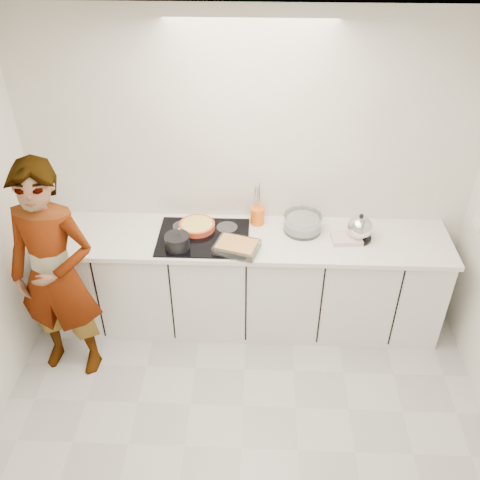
{
  "coord_description": "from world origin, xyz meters",
  "views": [
    {
      "loc": [
        0.08,
        -2.18,
        3.39
      ],
      "look_at": [
        -0.05,
        1.05,
        1.05
      ],
      "focal_mm": 40.0,
      "sensor_mm": 36.0,
      "label": 1
    }
  ],
  "objects_px": {
    "hob": "(203,237)",
    "tart_dish": "(197,226)",
    "mixing_bowl": "(303,224)",
    "kettle": "(359,229)",
    "utensil_crock": "(257,216)",
    "saucepan": "(177,241)",
    "baking_dish": "(237,246)",
    "cook": "(55,275)"
  },
  "relations": [
    {
      "from": "saucepan",
      "to": "baking_dish",
      "type": "bearing_deg",
      "value": -2.44
    },
    {
      "from": "hob",
      "to": "kettle",
      "type": "xyz_separation_m",
      "value": [
        1.23,
        0.04,
        0.09
      ]
    },
    {
      "from": "hob",
      "to": "tart_dish",
      "type": "distance_m",
      "value": 0.13
    },
    {
      "from": "baking_dish",
      "to": "cook",
      "type": "relative_size",
      "value": 0.21
    },
    {
      "from": "saucepan",
      "to": "hob",
      "type": "bearing_deg",
      "value": 38.59
    },
    {
      "from": "mixing_bowl",
      "to": "kettle",
      "type": "height_order",
      "value": "kettle"
    },
    {
      "from": "kettle",
      "to": "cook",
      "type": "xyz_separation_m",
      "value": [
        -2.26,
        -0.55,
        -0.1
      ]
    },
    {
      "from": "mixing_bowl",
      "to": "utensil_crock",
      "type": "height_order",
      "value": "utensil_crock"
    },
    {
      "from": "tart_dish",
      "to": "hob",
      "type": "bearing_deg",
      "value": -60.94
    },
    {
      "from": "hob",
      "to": "tart_dish",
      "type": "height_order",
      "value": "tart_dish"
    },
    {
      "from": "mixing_bowl",
      "to": "utensil_crock",
      "type": "distance_m",
      "value": 0.38
    },
    {
      "from": "mixing_bowl",
      "to": "saucepan",
      "type": "bearing_deg",
      "value": -163.7
    },
    {
      "from": "hob",
      "to": "tart_dish",
      "type": "bearing_deg",
      "value": 119.06
    },
    {
      "from": "kettle",
      "to": "cook",
      "type": "bearing_deg",
      "value": -166.44
    },
    {
      "from": "hob",
      "to": "utensil_crock",
      "type": "xyz_separation_m",
      "value": [
        0.43,
        0.23,
        0.07
      ]
    },
    {
      "from": "tart_dish",
      "to": "saucepan",
      "type": "relative_size",
      "value": 1.52
    },
    {
      "from": "hob",
      "to": "cook",
      "type": "xyz_separation_m",
      "value": [
        -1.03,
        -0.51,
        -0.01
      ]
    },
    {
      "from": "baking_dish",
      "to": "mixing_bowl",
      "type": "xyz_separation_m",
      "value": [
        0.52,
        0.31,
        0.02
      ]
    },
    {
      "from": "hob",
      "to": "utensil_crock",
      "type": "height_order",
      "value": "utensil_crock"
    },
    {
      "from": "kettle",
      "to": "cook",
      "type": "height_order",
      "value": "cook"
    },
    {
      "from": "mixing_bowl",
      "to": "kettle",
      "type": "bearing_deg",
      "value": -12.91
    },
    {
      "from": "mixing_bowl",
      "to": "hob",
      "type": "bearing_deg",
      "value": -170.12
    },
    {
      "from": "kettle",
      "to": "saucepan",
      "type": "bearing_deg",
      "value": -172.54
    },
    {
      "from": "mixing_bowl",
      "to": "kettle",
      "type": "relative_size",
      "value": 1.69
    },
    {
      "from": "saucepan",
      "to": "baking_dish",
      "type": "relative_size",
      "value": 0.58
    },
    {
      "from": "mixing_bowl",
      "to": "cook",
      "type": "height_order",
      "value": "cook"
    },
    {
      "from": "kettle",
      "to": "baking_dish",
      "type": "bearing_deg",
      "value": -167.89
    },
    {
      "from": "saucepan",
      "to": "cook",
      "type": "distance_m",
      "value": 0.92
    },
    {
      "from": "hob",
      "to": "baking_dish",
      "type": "relative_size",
      "value": 1.9
    },
    {
      "from": "hob",
      "to": "cook",
      "type": "height_order",
      "value": "cook"
    },
    {
      "from": "utensil_crock",
      "to": "cook",
      "type": "xyz_separation_m",
      "value": [
        -1.46,
        -0.74,
        -0.07
      ]
    },
    {
      "from": "kettle",
      "to": "mixing_bowl",
      "type": "bearing_deg",
      "value": 167.09
    },
    {
      "from": "baking_dish",
      "to": "utensil_crock",
      "type": "height_order",
      "value": "utensil_crock"
    },
    {
      "from": "hob",
      "to": "mixing_bowl",
      "type": "distance_m",
      "value": 0.81
    },
    {
      "from": "saucepan",
      "to": "baking_dish",
      "type": "xyz_separation_m",
      "value": [
        0.46,
        -0.02,
        -0.02
      ]
    },
    {
      "from": "kettle",
      "to": "cook",
      "type": "distance_m",
      "value": 2.33
    },
    {
      "from": "mixing_bowl",
      "to": "cook",
      "type": "bearing_deg",
      "value": -160.49
    },
    {
      "from": "utensil_crock",
      "to": "cook",
      "type": "distance_m",
      "value": 1.64
    },
    {
      "from": "kettle",
      "to": "hob",
      "type": "bearing_deg",
      "value": -178.26
    },
    {
      "from": "mixing_bowl",
      "to": "cook",
      "type": "relative_size",
      "value": 0.22
    },
    {
      "from": "tart_dish",
      "to": "utensil_crock",
      "type": "relative_size",
      "value": 2.29
    },
    {
      "from": "tart_dish",
      "to": "mixing_bowl",
      "type": "xyz_separation_m",
      "value": [
        0.85,
        0.03,
        0.03
      ]
    }
  ]
}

